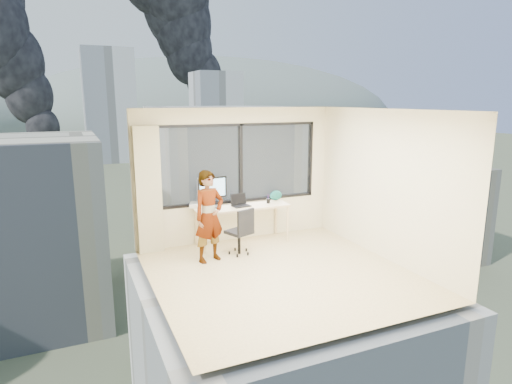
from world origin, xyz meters
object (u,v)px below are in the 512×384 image
monitor (212,192)px  laptop (241,201)px  game_console (198,205)px  person (209,216)px  chair (239,231)px  desk (242,224)px  handbag (276,195)px

monitor → laptop: monitor is taller
game_console → laptop: bearing=-2.7°
person → game_console: bearing=67.6°
monitor → laptop: (0.53, -0.14, -0.19)m
chair → laptop: (0.24, 0.50, 0.42)m
desk → person: 1.16m
person → game_console: (0.07, 0.90, -0.01)m
person → game_console: 0.90m
monitor → game_console: size_ratio=1.86×
chair → laptop: 0.70m
chair → person: bearing=168.6°
desk → handbag: bearing=12.1°
desk → game_console: 0.94m
desk → monitor: size_ratio=3.05×
monitor → laptop: 0.58m
desk → handbag: size_ratio=7.00×
chair → handbag: 1.35m
person → monitor: 0.84m
monitor → laptop: size_ratio=1.70×
handbag → game_console: bearing=-165.1°
person → laptop: size_ratio=4.59×
monitor → handbag: monitor is taller
laptop → handbag: bearing=6.4°
chair → handbag: handbag is taller
person → laptop: (0.83, 0.61, 0.06)m
laptop → handbag: size_ratio=1.35×
chair → laptop: size_ratio=2.54×
laptop → person: bearing=-151.2°
desk → monitor: bearing=169.6°
game_console → handbag: handbag is taller
handbag → laptop: bearing=-148.1°
laptop → handbag: (0.84, 0.21, -0.01)m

